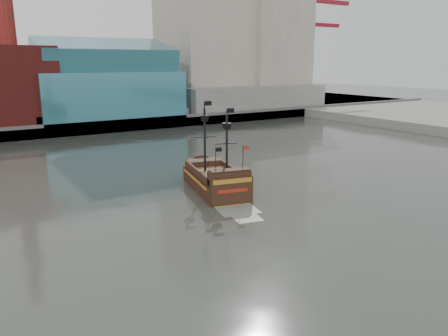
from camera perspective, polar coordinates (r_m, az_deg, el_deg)
ground at (r=34.35m, az=5.72°, el=-10.59°), size 400.00×400.00×0.00m
promenade_far at (r=118.94m, az=-22.59°, el=6.36°), size 220.00×60.00×2.00m
seawall at (r=90.15m, az=-19.35°, el=4.79°), size 220.00×1.00×2.60m
skyline at (r=112.40m, az=-20.31°, el=18.26°), size 149.00×45.00×62.00m
crane_a at (r=144.89m, az=10.96°, el=15.47°), size 22.50×4.00×32.25m
crane_b at (r=158.67m, az=11.01°, el=14.02°), size 19.10×4.00×26.25m
pirate_ship at (r=48.75m, az=-1.10°, el=-1.91°), size 7.22×14.76×10.61m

